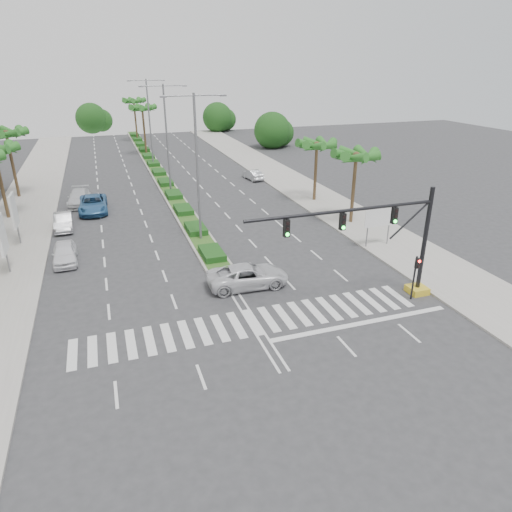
# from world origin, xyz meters

# --- Properties ---
(ground) EXTENTS (160.00, 160.00, 0.00)m
(ground) POSITION_xyz_m (0.00, 0.00, 0.00)
(ground) COLOR #333335
(ground) RESTS_ON ground
(footpath_right) EXTENTS (6.00, 120.00, 0.15)m
(footpath_right) POSITION_xyz_m (15.20, 20.00, 0.07)
(footpath_right) COLOR gray
(footpath_right) RESTS_ON ground
(footpath_left) EXTENTS (6.00, 120.00, 0.15)m
(footpath_left) POSITION_xyz_m (-15.20, 20.00, 0.07)
(footpath_left) COLOR gray
(footpath_left) RESTS_ON ground
(median) EXTENTS (2.20, 75.00, 0.20)m
(median) POSITION_xyz_m (0.00, 45.00, 0.10)
(median) COLOR gray
(median) RESTS_ON ground
(median_grass) EXTENTS (1.80, 75.00, 0.04)m
(median_grass) POSITION_xyz_m (0.00, 45.00, 0.22)
(median_grass) COLOR #31551D
(median_grass) RESTS_ON median
(signal_gantry) EXTENTS (12.60, 1.20, 7.20)m
(signal_gantry) POSITION_xyz_m (9.27, -0.00, 3.46)
(signal_gantry) COLOR gold
(signal_gantry) RESTS_ON ground
(pedestrian_signal) EXTENTS (0.28, 0.36, 3.00)m
(pedestrian_signal) POSITION_xyz_m (10.60, -0.68, 2.04)
(pedestrian_signal) COLOR black
(pedestrian_signal) RESTS_ON ground
(direction_sign) EXTENTS (2.70, 0.11, 3.40)m
(direction_sign) POSITION_xyz_m (13.50, 7.99, 2.45)
(direction_sign) COLOR slate
(direction_sign) RESTS_ON ground
(billboard_near) EXTENTS (0.18, 2.10, 4.35)m
(billboard_near) POSITION_xyz_m (-14.50, 12.00, 2.96)
(billboard_near) COLOR slate
(billboard_near) RESTS_ON ground
(billboard_far) EXTENTS (0.18, 2.10, 4.35)m
(billboard_far) POSITION_xyz_m (-14.50, 18.00, 2.96)
(billboard_far) COLOR slate
(billboard_far) RESTS_ON ground
(palm_left_end) EXTENTS (4.57, 4.68, 7.75)m
(palm_left_end) POSITION_xyz_m (-16.50, 34.00, 6.88)
(palm_left_end) COLOR brown
(palm_left_end) RESTS_ON ground
(palm_right_near) EXTENTS (4.57, 4.68, 7.05)m
(palm_right_near) POSITION_xyz_m (14.50, 14.00, 6.20)
(palm_right_near) COLOR brown
(palm_right_near) RESTS_ON ground
(palm_right_far) EXTENTS (4.57, 4.68, 6.75)m
(palm_right_far) POSITION_xyz_m (14.50, 22.00, 5.91)
(palm_right_far) COLOR brown
(palm_right_far) RESTS_ON ground
(palm_median_a) EXTENTS (4.57, 4.68, 8.05)m
(palm_median_a) POSITION_xyz_m (0.00, 55.00, 7.17)
(palm_median_a) COLOR brown
(palm_median_a) RESTS_ON ground
(palm_median_b) EXTENTS (4.57, 4.68, 8.05)m
(palm_median_b) POSITION_xyz_m (0.00, 70.00, 7.17)
(palm_median_b) COLOR brown
(palm_median_b) RESTS_ON ground
(streetlight_near) EXTENTS (5.10, 0.25, 12.00)m
(streetlight_near) POSITION_xyz_m (0.00, 14.00, 6.81)
(streetlight_near) COLOR slate
(streetlight_near) RESTS_ON ground
(streetlight_mid) EXTENTS (5.10, 0.25, 12.00)m
(streetlight_mid) POSITION_xyz_m (0.00, 30.00, 6.81)
(streetlight_mid) COLOR slate
(streetlight_mid) RESTS_ON ground
(streetlight_far) EXTENTS (5.10, 0.25, 12.00)m
(streetlight_far) POSITION_xyz_m (0.00, 46.00, 6.81)
(streetlight_far) COLOR slate
(streetlight_far) RESTS_ON ground
(car_parked_a) EXTENTS (1.86, 4.37, 1.47)m
(car_parked_a) POSITION_xyz_m (-10.78, 12.94, 0.74)
(car_parked_a) COLOR white
(car_parked_a) RESTS_ON ground
(car_parked_b) EXTENTS (1.69, 4.46, 1.45)m
(car_parked_b) POSITION_xyz_m (-11.21, 21.04, 0.73)
(car_parked_b) COLOR #A6A5AA
(car_parked_b) RESTS_ON ground
(car_parked_c) EXTENTS (2.85, 5.97, 1.64)m
(car_parked_c) POSITION_xyz_m (-8.57, 25.62, 0.82)
(car_parked_c) COLOR #326699
(car_parked_c) RESTS_ON ground
(car_parked_d) EXTENTS (2.56, 5.50, 1.56)m
(car_parked_d) POSITION_xyz_m (-9.96, 28.77, 0.78)
(car_parked_d) COLOR silver
(car_parked_d) RESTS_ON ground
(car_crossing) EXTENTS (5.67, 2.78, 1.55)m
(car_crossing) POSITION_xyz_m (1.18, 4.57, 0.77)
(car_crossing) COLOR silver
(car_crossing) RESTS_ON ground
(car_right) EXTENTS (1.90, 4.11, 1.30)m
(car_right) POSITION_xyz_m (11.22, 33.56, 0.65)
(car_right) COLOR silver
(car_right) RESTS_ON ground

